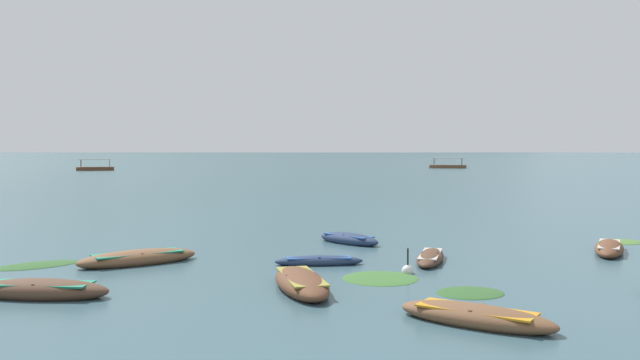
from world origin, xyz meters
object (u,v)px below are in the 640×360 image
Objects in this scene: rowboat_1 at (138,258)px; mooring_buoy at (408,271)px; rowboat_5 at (609,248)px; rowboat_7 at (349,239)px; rowboat_8 at (476,316)px; rowboat_10 at (319,261)px; rowboat_0 at (430,257)px; ferry_0 at (448,166)px; rowboat_3 at (41,290)px; rowboat_4 at (301,283)px; ferry_1 at (95,168)px.

mooring_buoy is at bearing -14.16° from rowboat_1.
rowboat_5 and rowboat_7 have the same top height.
rowboat_8 is 1.19× the size of rowboat_10.
rowboat_10 is at bearing -5.25° from rowboat_1.
rowboat_0 is 127.10m from ferry_0.
rowboat_1 is at bearing 179.01° from rowboat_0.
rowboat_1 is at bearing -150.85° from rowboat_7.
rowboat_3 is at bearing -157.94° from rowboat_0.
rowboat_10 is at bearing 29.34° from rowboat_3.
rowboat_4 is 5.86m from rowboat_8.
rowboat_0 is 1.16× the size of rowboat_7.
rowboat_7 is (10.12, 10.12, -0.02)m from rowboat_3.
rowboat_8 is (-0.92, -8.73, 0.03)m from rowboat_0.
rowboat_0 is 0.99× the size of rowboat_8.
rowboat_8 is at bearing -41.04° from rowboat_1.
mooring_buoy reaches higher than rowboat_5.
mooring_buoy is (-34.53, -124.98, -0.35)m from ferry_0.
rowboat_8 is 0.50× the size of ferry_1.
rowboat_4 is at bearing -104.51° from rowboat_7.
mooring_buoy is (-9.30, -3.89, -0.09)m from rowboat_5.
rowboat_3 reaches higher than rowboat_7.
rowboat_0 is 11.17m from rowboat_1.
rowboat_1 is 1.03× the size of rowboat_4.
rowboat_4 is 4.51× the size of mooring_buoy.
ferry_1 reaches higher than rowboat_4.
rowboat_7 is 0.85× the size of rowboat_8.
rowboat_4 is (6.04, -4.85, 0.01)m from rowboat_1.
rowboat_4 reaches higher than rowboat_10.
ferry_1 is (-44.73, 110.52, 0.29)m from rowboat_0.
ferry_0 reaches higher than rowboat_0.
rowboat_1 is 1.40× the size of rowboat_10.
rowboat_5 is (20.73, 6.77, -0.02)m from rowboat_3.
rowboat_1 is at bearing -175.80° from rowboat_5.
mooring_buoy reaches higher than rowboat_3.
rowboat_3 is 0.54× the size of ferry_1.
rowboat_3 is (-12.76, -5.17, 0.05)m from rowboat_0.
rowboat_8 is at bearing -130.71° from rowboat_5.
rowboat_4 is 1.34× the size of rowboat_7.
rowboat_3 is at bearing -176.12° from rowboat_4.
mooring_buoy is (9.83, -2.48, -0.11)m from rowboat_1.
ferry_0 reaches higher than rowboat_5.
rowboat_1 is 19.18m from rowboat_5.
ferry_0 is (38.32, 127.34, 0.23)m from rowboat_4.
ferry_0 is (35.83, 117.74, 0.26)m from rowboat_7.
rowboat_3 is at bearing -74.55° from ferry_1.
rowboat_4 reaches higher than rowboat_5.
rowboat_3 is 135.87m from ferry_0.
ferry_1 is at bearing 112.03° from rowboat_0.
rowboat_0 is at bearing -105.14° from ferry_0.
ferry_0 is at bearing 74.56° from mooring_buoy.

